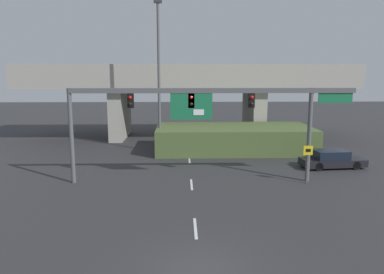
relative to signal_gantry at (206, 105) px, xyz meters
The scene contains 8 objects.
ground_plane 12.40m from the signal_gantry, 94.92° to the right, with size 160.00×160.00×0.00m, color #2D2D30.
lane_markings 5.92m from the signal_gantry, 108.71° to the left, with size 0.14×37.04×0.01m.
signal_gantry is the anchor object (origin of this frame).
speed_limit_sign 7.42m from the signal_gantry, ahead, with size 0.60×0.11×2.58m.
highway_light_pole_near 10.29m from the signal_gantry, 110.81° to the left, with size 0.70×0.36×13.29m.
overpass_bridge 17.77m from the signal_gantry, 93.13° to the left, with size 35.32×9.22×8.01m.
grass_embankment 11.39m from the signal_gantry, 72.27° to the left, with size 14.26×6.72×2.25m.
parked_sedan_near_right 11.38m from the signal_gantry, 19.61° to the left, with size 4.90×2.30×1.36m.
Camera 1 is at (-0.61, -12.76, 7.19)m, focal length 35.00 mm.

